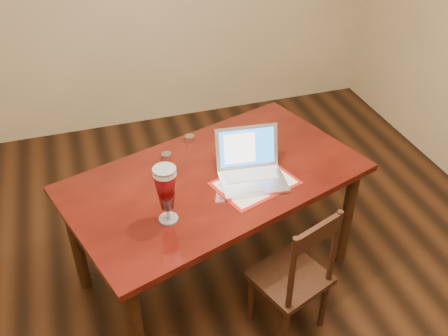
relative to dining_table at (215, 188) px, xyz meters
name	(u,v)px	position (x,y,z in m)	size (l,w,h in m)	color
ground	(222,326)	(-0.09, -0.42, -0.71)	(5.00, 5.00, 0.00)	black
room_shell	(221,42)	(-0.09, -0.42, 1.06)	(4.51, 5.01, 2.71)	tan
dining_table	(215,188)	(0.00, 0.00, 0.00)	(1.89, 1.41, 1.11)	#53130B
dining_chair	(294,277)	(0.29, -0.53, -0.29)	(0.48, 0.47, 0.89)	#32190E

